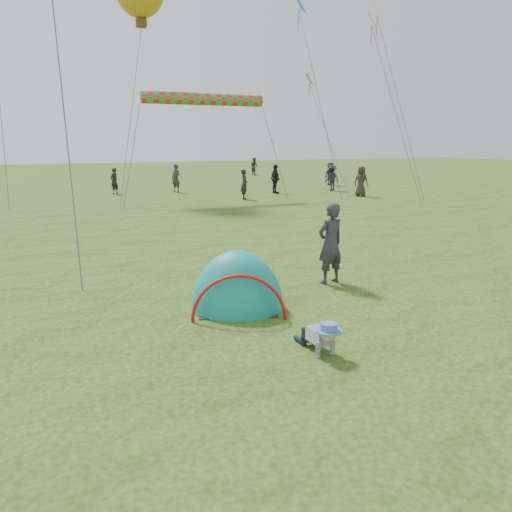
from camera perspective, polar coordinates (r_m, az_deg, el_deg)
name	(u,v)px	position (r m, az deg, el deg)	size (l,w,h in m)	color
ground	(307,337)	(8.48, 5.79, -9.17)	(140.00, 140.00, 0.00)	#113D09
crawling_toddler	(321,335)	(7.82, 7.43, -8.97)	(0.51, 0.73, 0.56)	black
popup_tent	(238,309)	(9.77, -2.13, -6.05)	(1.79, 1.48, 2.32)	#0E7F70
standing_adult	(330,243)	(11.40, 8.50, 1.42)	(0.68, 0.44, 1.85)	#2D2B33
crowd_person_0	(244,184)	(27.91, -1.34, 8.19)	(0.61, 0.40, 1.66)	black
crowd_person_1	(254,166)	(47.78, -0.20, 10.20)	(0.79, 0.62, 1.63)	#3E3429
crowd_person_2	(275,179)	(31.08, 2.22, 8.78)	(1.04, 0.43, 1.77)	black
crowd_person_3	(330,174)	(37.22, 8.48, 9.26)	(1.06, 0.61, 1.65)	black
crowd_person_4	(361,181)	(30.08, 11.92, 8.35)	(0.85, 0.56, 1.75)	#312420
crowd_person_6	(114,181)	(31.89, -15.90, 8.24)	(0.58, 0.38, 1.58)	black
crowd_person_9	(332,178)	(33.17, 8.67, 8.82)	(1.08, 0.62, 1.66)	black
crowd_person_12	(176,178)	(32.16, -9.13, 8.76)	(0.64, 0.42, 1.76)	#303037
rainbow_tube_kite	(204,99)	(28.13, -5.99, 17.41)	(0.64, 0.64, 6.70)	red
diamond_kite_1	(378,10)	(32.88, 13.72, 25.64)	(1.07, 1.07, 0.00)	red
diamond_kite_3	(309,79)	(33.34, 6.10, 19.48)	(0.75, 0.75, 0.00)	green
diamond_kite_4	(299,2)	(30.15, 4.95, 26.95)	(1.19, 1.19, 0.00)	#118BDA
diamond_kite_5	(372,20)	(31.13, 13.10, 24.80)	(1.06, 1.06, 0.00)	#D23CAD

